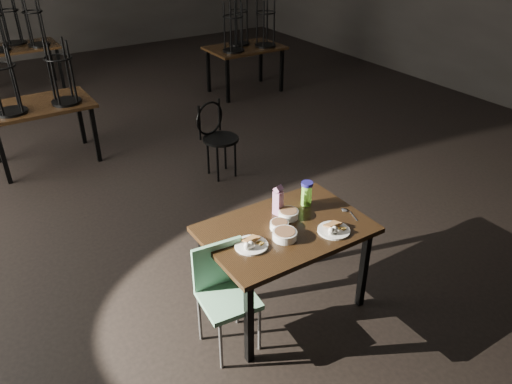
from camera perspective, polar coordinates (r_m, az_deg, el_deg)
main_table at (r=3.68m, az=3.39°, el=-5.05°), size 1.20×0.80×0.75m
plate_left at (r=3.42m, az=-0.55°, el=-5.95°), size 0.23×0.23×0.08m
plate_right at (r=3.61m, az=8.90°, el=-4.21°), size 0.23×0.23×0.08m
bowl_near at (r=3.60m, az=2.68°, el=-3.79°), size 0.14×0.14×0.05m
bowl_far at (r=3.72m, az=3.72°, el=-2.51°), size 0.15×0.15×0.06m
bowl_big at (r=3.50m, az=3.30°, el=-4.89°), size 0.17×0.17×0.06m
juice_carton at (r=3.72m, az=2.54°, el=-1.02°), size 0.08×0.08×0.24m
water_bottle at (r=3.86m, az=5.80°, el=-0.14°), size 0.12×0.12×0.20m
spoon at (r=3.86m, az=10.22°, el=-2.13°), size 0.06×0.20×0.01m
bentwood_chair at (r=5.73m, az=-4.54°, el=6.72°), size 0.44×0.44×0.86m
school_chair at (r=3.52m, az=-3.63°, el=-10.92°), size 0.40×0.40×0.80m
bg_table_left at (r=6.40m, az=-23.65°, el=9.12°), size 1.20×0.80×1.48m
bg_table_right at (r=8.43m, az=-1.25°, el=16.43°), size 1.20×0.80×1.48m
bg_table_far at (r=9.32m, az=-25.56°, el=14.97°), size 1.20×0.80×1.48m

